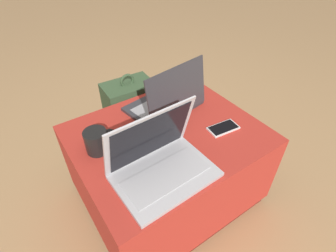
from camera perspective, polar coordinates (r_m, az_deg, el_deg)
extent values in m
plane|color=tan|center=(1.48, -0.12, -14.52)|extent=(14.00, 14.00, 0.00)
cube|color=maroon|center=(1.46, -0.12, -13.95)|extent=(0.77, 0.64, 0.05)
cube|color=#B22D23|center=(1.29, -0.13, -8.12)|extent=(0.81, 0.67, 0.39)
cube|color=#B7B7BC|center=(0.97, -0.59, -10.77)|extent=(0.37, 0.26, 0.02)
cube|color=#B2B2B7|center=(0.96, -0.38, -10.64)|extent=(0.32, 0.14, 0.00)
cube|color=#B7B7BC|center=(0.94, -3.96, -2.28)|extent=(0.36, 0.08, 0.24)
cube|color=black|center=(0.93, -3.79, -2.50)|extent=(0.32, 0.07, 0.21)
cube|color=#333338|center=(1.30, -1.06, 4.53)|extent=(0.38, 0.28, 0.02)
cube|color=#9E9EA3|center=(1.30, -1.24, 4.97)|extent=(0.32, 0.17, 0.00)
cube|color=#333338|center=(1.18, 2.14, 7.43)|extent=(0.35, 0.10, 0.23)
cube|color=black|center=(1.18, 1.97, 7.49)|extent=(0.31, 0.08, 0.21)
cube|color=white|center=(1.20, 11.93, -0.45)|extent=(0.14, 0.09, 0.01)
cube|color=black|center=(1.19, 11.96, -0.28)|extent=(0.13, 0.08, 0.00)
cube|color=#385133|center=(1.63, -8.03, 2.29)|extent=(0.29, 0.20, 0.45)
cube|color=#2F452B|center=(1.76, -9.32, 1.90)|extent=(0.23, 0.07, 0.20)
torus|color=#385133|center=(1.50, -8.88, 9.71)|extent=(0.08, 0.02, 0.08)
cylinder|color=black|center=(1.08, -15.32, -3.21)|extent=(0.09, 0.09, 0.10)
torus|color=black|center=(1.09, -12.91, -2.21)|extent=(0.07, 0.02, 0.07)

